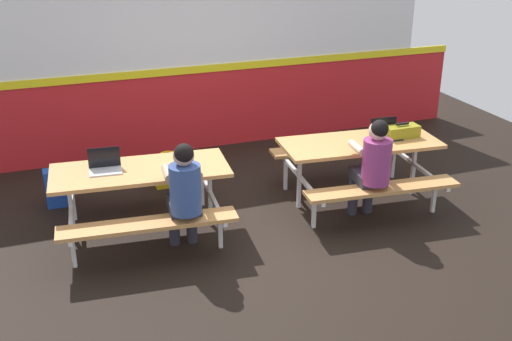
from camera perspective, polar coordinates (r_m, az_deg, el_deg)
The scene contains 11 objects.
ground_plane at distance 6.79m, azimuth 0.78°, elevation -5.19°, with size 10.00×10.00×0.02m, color black.
accent_backdrop at distance 8.69m, azimuth -5.40°, elevation 9.92°, with size 8.00×0.14×2.60m.
picnic_table_left at distance 6.50m, azimuth -10.47°, elevation -1.19°, with size 1.85×1.70×0.74m.
picnic_table_right at distance 7.23m, azimuth 9.40°, elevation 1.41°, with size 1.85×1.70×0.74m.
student_nearer at distance 5.97m, azimuth -6.57°, elevation -1.77°, with size 0.39×0.53×1.21m.
student_further at distance 6.68m, azimuth 10.66°, elevation 0.70°, with size 0.39×0.53×1.21m.
laptop_silver at distance 6.44m, azimuth -13.65°, elevation 0.37°, with size 0.34×0.25×0.22m.
laptop_dark at distance 7.32m, azimuth 11.75°, elevation 3.30°, with size 0.34×0.25×0.22m.
toolbox_grey at distance 7.37m, azimuth 13.18°, elevation 3.49°, with size 0.40×0.18×0.18m.
backpack_dark at distance 7.52m, azimuth -17.62°, elevation -1.50°, with size 0.30×0.22×0.44m.
tote_bag_bright at distance 7.73m, azimuth -7.98°, elevation -0.11°, with size 0.34×0.21×0.43m.
Camera 1 is at (-2.15, -5.59, 3.19)m, focal length 43.72 mm.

